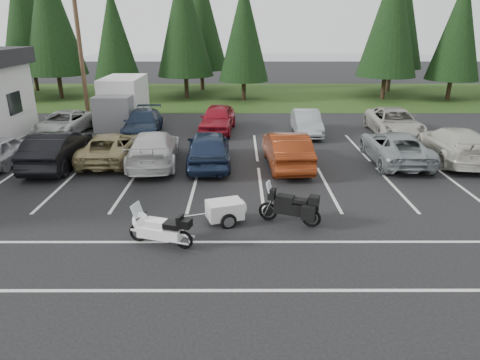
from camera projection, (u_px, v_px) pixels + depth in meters
name	position (u px, v px, depth m)	size (l,w,h in m)	color
ground	(249.00, 198.00, 16.23)	(120.00, 120.00, 0.00)	black
grass_strip	(243.00, 96.00, 38.74)	(80.00, 16.00, 0.01)	#1C3912
lake_water	(267.00, 64.00, 67.82)	(70.00, 50.00, 0.02)	slate
utility_pole	(80.00, 50.00, 25.84)	(1.60, 0.26, 9.00)	#473321
box_truck	(121.00, 102.00, 27.44)	(2.40, 5.60, 2.90)	silver
stall_markings	(248.00, 179.00, 18.10)	(32.00, 16.00, 0.01)	silver
conifer_2	(50.00, 13.00, 35.18)	(5.10, 5.10, 11.89)	#332316
conifer_3	(114.00, 35.00, 34.46)	(3.87, 3.87, 9.02)	#332316
conifer_4	(184.00, 19.00, 35.43)	(4.80, 4.80, 11.17)	#332316
conifer_5	(244.00, 30.00, 34.53)	(4.14, 4.14, 9.63)	#332316
conifer_6	(392.00, 16.00, 34.64)	(4.93, 4.93, 11.48)	#332316
conifer_7	(459.00, 28.00, 34.68)	(4.27, 4.27, 9.94)	#332316
conifer_back_a	(25.00, 11.00, 39.03)	(5.28, 5.28, 12.30)	#332316
conifer_back_b	(200.00, 16.00, 39.67)	(4.97, 4.97, 11.58)	#332316
conifer_back_c	(397.00, 8.00, 38.78)	(5.50, 5.50, 12.81)	#332316
car_near_0	(3.00, 150.00, 19.78)	(1.63, 4.05, 1.38)	silver
car_near_1	(58.00, 149.00, 19.51)	(1.76, 5.03, 1.66)	black
car_near_2	(111.00, 147.00, 20.32)	(2.26, 4.91, 1.37)	#958656
car_near_3	(154.00, 148.00, 19.79)	(2.18, 5.37, 1.56)	silver
car_near_4	(209.00, 148.00, 19.65)	(1.97, 4.89, 1.67)	#1A2742
car_near_5	(287.00, 149.00, 19.50)	(1.71, 4.91, 1.62)	maroon
car_near_6	(395.00, 147.00, 20.17)	(2.41, 5.23, 1.45)	gray
car_near_7	(454.00, 144.00, 20.36)	(2.24, 5.52, 1.60)	beige
car_far_0	(64.00, 123.00, 25.18)	(2.23, 4.85, 1.35)	silver
car_far_1	(143.00, 123.00, 25.00)	(2.00, 4.92, 1.43)	#17243B
car_far_2	(218.00, 119.00, 25.77)	(1.88, 4.67, 1.59)	maroon
car_far_3	(307.00, 123.00, 25.18)	(1.48, 4.24, 1.40)	gray
car_far_4	(394.00, 122.00, 24.95)	(2.52, 5.46, 1.52)	#AAA69C
touring_motorcycle	(160.00, 226.00, 12.56)	(2.30, 0.71, 1.27)	white
cargo_trailer	(225.00, 212.00, 14.08)	(1.66, 0.94, 0.77)	silver
adventure_motorcycle	(290.00, 204.00, 13.91)	(2.32, 0.81, 1.41)	black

